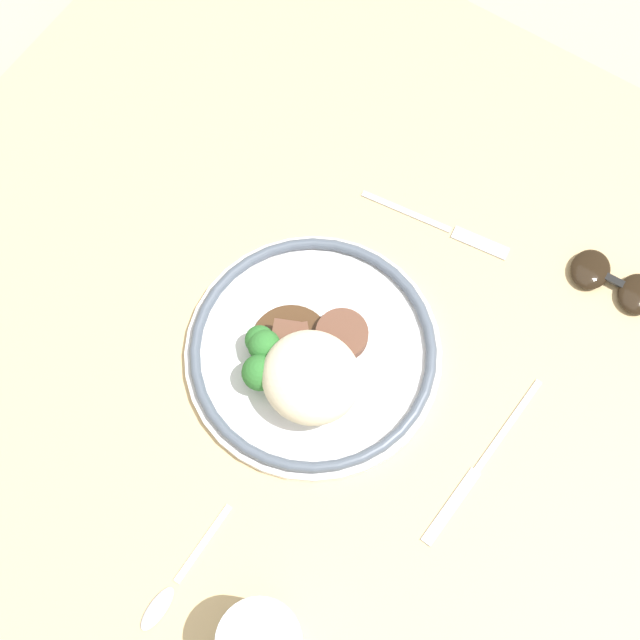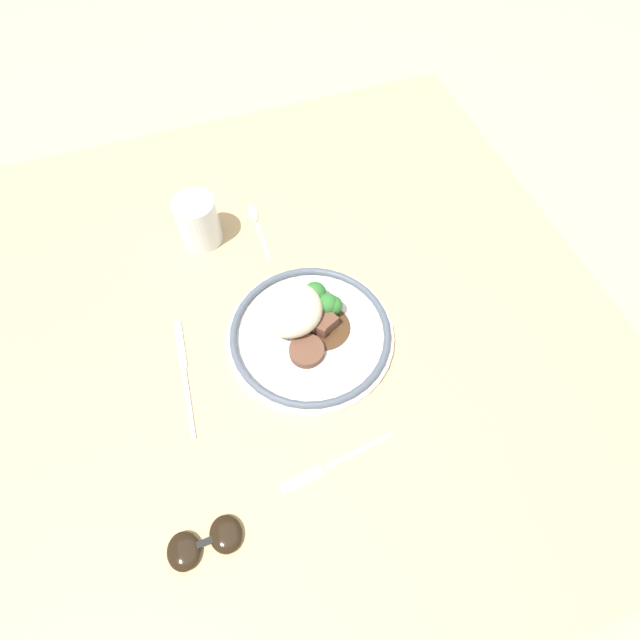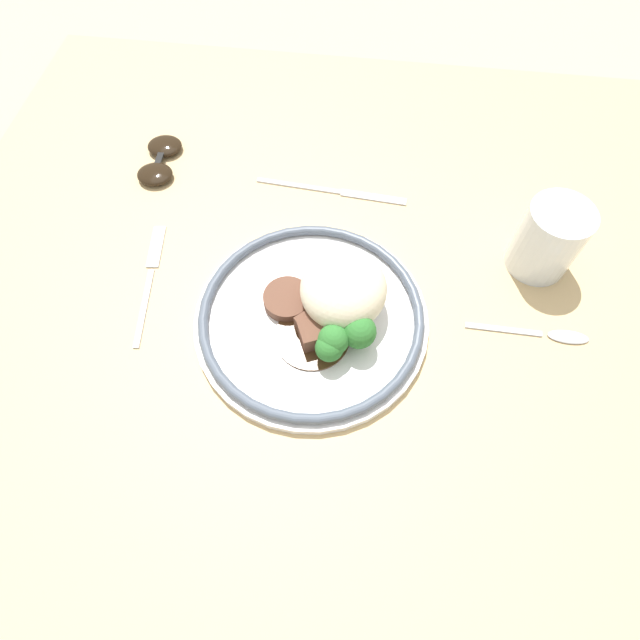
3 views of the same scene
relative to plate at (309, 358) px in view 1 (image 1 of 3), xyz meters
The scene contains 7 objects.
ground_plane 0.07m from the plate, ahead, with size 8.00×8.00×0.00m, color tan.
dining_table 0.06m from the plate, ahead, with size 1.12×1.05×0.04m.
plate is the anchor object (origin of this frame).
fork 0.23m from the plate, 168.96° to the left, with size 0.04×0.18×0.00m.
knife 0.21m from the plate, 91.28° to the left, with size 0.22×0.02×0.00m.
spoon 0.28m from the plate, ahead, with size 0.15×0.02×0.01m.
sunglasses 0.35m from the plate, 138.97° to the left, with size 0.05×0.10×0.02m.
Camera 1 is at (0.21, 0.18, 0.96)m, focal length 50.00 mm.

